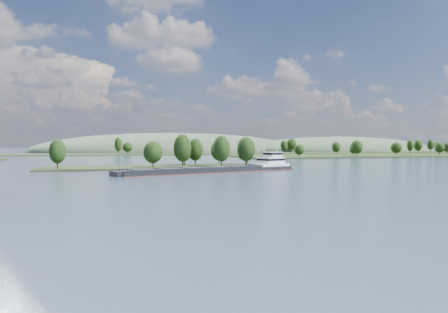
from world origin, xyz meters
name	(u,v)px	position (x,y,z in m)	size (l,w,h in m)	color
ground	(196,179)	(0.00, 120.00, 0.00)	(1800.00, 1800.00, 0.00)	#334758
tree_island	(183,157)	(7.79, 178.36, 4.21)	(100.00, 30.47, 14.51)	black
right_bank	(419,154)	(231.66, 299.53, 0.88)	(320.00, 90.00, 13.99)	black
back_shoreline	(138,153)	(9.72, 399.87, 0.78)	(900.00, 60.00, 15.83)	black
hill_east	(339,151)	(260.00, 470.00, 0.00)	(260.00, 140.00, 36.00)	#3E5238
hill_west	(173,152)	(60.00, 500.00, 0.00)	(320.00, 160.00, 44.00)	#3E5238
cargo_barge	(222,168)	(15.59, 146.45, 1.19)	(69.07, 28.97, 9.45)	black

